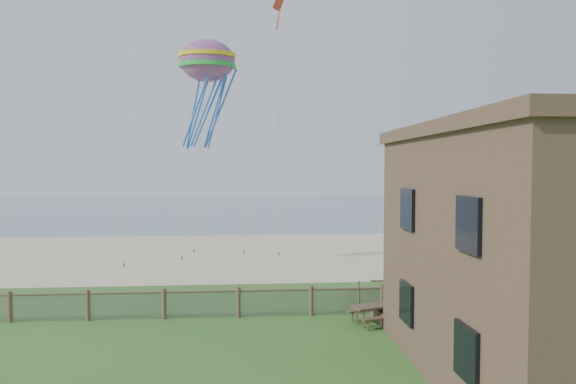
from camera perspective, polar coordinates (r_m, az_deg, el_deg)
The scene contains 8 objects.
ground at distance 16.04m, azimuth -5.94°, elevation -19.68°, with size 160.00×160.00×0.00m, color #2B6021.
sand_beach at distance 37.34m, azimuth -5.08°, elevation -6.79°, with size 72.00×20.00×0.02m, color tan.
ocean at distance 81.07m, azimuth -4.76°, elevation -1.74°, with size 160.00×68.00×0.02m, color slate.
chainlink_fence at distance 21.57m, azimuth -5.54°, elevation -12.27°, with size 36.20×0.20×1.25m, color brown, non-canonical shape.
motel_deck at distance 24.22m, azimuth 27.64°, elevation -11.64°, with size 15.00×2.00×0.50m, color brown.
picnic_table at distance 20.93m, azimuth 9.87°, elevation -13.16°, with size 1.95×1.47×0.82m, color brown, non-canonical shape.
octopus_kite at distance 31.87m, azimuth -8.94°, elevation 11.03°, with size 3.42×2.42×7.04m, color #FF5428, non-canonical shape.
kite_red at distance 33.22m, azimuth -1.00°, elevation 19.74°, with size 1.03×0.70×1.84m, color red, non-canonical shape.
Camera 1 is at (0.40, -14.85, 6.07)m, focal length 32.00 mm.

